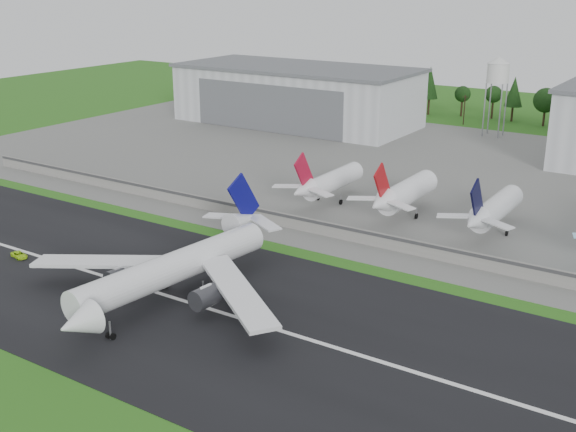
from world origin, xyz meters
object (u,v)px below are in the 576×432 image
Objects in this scene: parked_jet_red_b at (402,194)px; parked_jet_navy at (492,210)px; parked_jet_red_a at (327,182)px; main_airliner at (172,275)px; ground_vehicle at (19,255)px.

parked_jet_red_b reaches higher than parked_jet_navy.
parked_jet_red_b is (21.45, 0.06, 0.37)m from parked_jet_red_a.
main_airliner reaches higher than parked_jet_navy.
parked_jet_red_b reaches higher than ground_vehicle.
main_airliner is at bearing -84.84° from parked_jet_red_a.
main_airliner is at bearing -119.57° from parked_jet_navy.
main_airliner is 77.01m from parked_jet_navy.
parked_jet_navy is (38.00, 66.98, 1.17)m from main_airliner.
parked_jet_red_b is 22.60m from parked_jet_navy.
ground_vehicle is 0.15× the size of parked_jet_red_a.
main_airliner is at bearing -102.94° from parked_jet_red_b.
parked_jet_red_a is 21.45m from parked_jet_red_b.
ground_vehicle is at bearing -129.37° from parked_jet_red_b.
ground_vehicle is 105.72m from parked_jet_navy.
parked_jet_red_b is (15.40, 67.02, 1.42)m from main_airliner.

